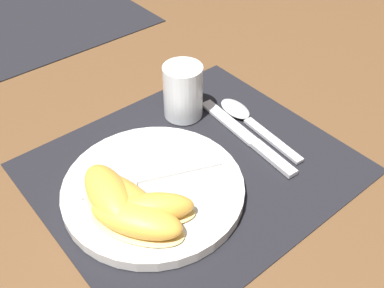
{
  "coord_description": "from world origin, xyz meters",
  "views": [
    {
      "loc": [
        -0.29,
        -0.35,
        0.45
      ],
      "look_at": [
        0.01,
        0.02,
        0.02
      ],
      "focal_mm": 42.0,
      "sensor_mm": 36.0,
      "label": 1
    }
  ],
  "objects_px": {
    "knife": "(248,137)",
    "spoon": "(245,117)",
    "juice_glass": "(183,94)",
    "fork": "(141,178)",
    "citrus_wedge_0": "(108,194)",
    "plate": "(153,189)",
    "citrus_wedge_2": "(136,219)",
    "citrus_wedge_1": "(123,198)",
    "citrus_wedge_3": "(152,209)"
  },
  "relations": [
    {
      "from": "juice_glass",
      "to": "citrus_wedge_0",
      "type": "bearing_deg",
      "value": -153.49
    },
    {
      "from": "citrus_wedge_1",
      "to": "citrus_wedge_3",
      "type": "bearing_deg",
      "value": -66.75
    },
    {
      "from": "plate",
      "to": "citrus_wedge_3",
      "type": "xyz_separation_m",
      "value": [
        -0.03,
        -0.04,
        0.02
      ]
    },
    {
      "from": "juice_glass",
      "to": "citrus_wedge_0",
      "type": "relative_size",
      "value": 0.74
    },
    {
      "from": "citrus_wedge_1",
      "to": "citrus_wedge_3",
      "type": "relative_size",
      "value": 1.26
    },
    {
      "from": "citrus_wedge_2",
      "to": "citrus_wedge_0",
      "type": "bearing_deg",
      "value": 96.03
    },
    {
      "from": "citrus_wedge_2",
      "to": "citrus_wedge_3",
      "type": "bearing_deg",
      "value": 0.59
    },
    {
      "from": "plate",
      "to": "citrus_wedge_2",
      "type": "distance_m",
      "value": 0.07
    },
    {
      "from": "plate",
      "to": "citrus_wedge_3",
      "type": "distance_m",
      "value": 0.06
    },
    {
      "from": "citrus_wedge_1",
      "to": "juice_glass",
      "type": "bearing_deg",
      "value": 31.59
    },
    {
      "from": "plate",
      "to": "citrus_wedge_1",
      "type": "xyz_separation_m",
      "value": [
        -0.05,
        -0.01,
        0.02
      ]
    },
    {
      "from": "fork",
      "to": "spoon",
      "type": "bearing_deg",
      "value": 5.03
    },
    {
      "from": "juice_glass",
      "to": "citrus_wedge_3",
      "type": "relative_size",
      "value": 0.8
    },
    {
      "from": "knife",
      "to": "spoon",
      "type": "height_order",
      "value": "spoon"
    },
    {
      "from": "knife",
      "to": "citrus_wedge_3",
      "type": "bearing_deg",
      "value": -168.6
    },
    {
      "from": "plate",
      "to": "knife",
      "type": "xyz_separation_m",
      "value": [
        0.17,
        -0.0,
        -0.01
      ]
    },
    {
      "from": "fork",
      "to": "plate",
      "type": "bearing_deg",
      "value": -70.19
    },
    {
      "from": "fork",
      "to": "citrus_wedge_0",
      "type": "xyz_separation_m",
      "value": [
        -0.05,
        -0.01,
        0.01
      ]
    },
    {
      "from": "juice_glass",
      "to": "citrus_wedge_0",
      "type": "height_order",
      "value": "juice_glass"
    },
    {
      "from": "citrus_wedge_1",
      "to": "spoon",
      "type": "bearing_deg",
      "value": 9.42
    },
    {
      "from": "citrus_wedge_0",
      "to": "fork",
      "type": "bearing_deg",
      "value": 8.2
    },
    {
      "from": "citrus_wedge_0",
      "to": "citrus_wedge_2",
      "type": "xyz_separation_m",
      "value": [
        0.01,
        -0.05,
        -0.0
      ]
    },
    {
      "from": "knife",
      "to": "citrus_wedge_0",
      "type": "bearing_deg",
      "value": 177.25
    },
    {
      "from": "juice_glass",
      "to": "spoon",
      "type": "relative_size",
      "value": 0.49
    },
    {
      "from": "plate",
      "to": "citrus_wedge_1",
      "type": "height_order",
      "value": "citrus_wedge_1"
    },
    {
      "from": "plate",
      "to": "fork",
      "type": "height_order",
      "value": "fork"
    },
    {
      "from": "knife",
      "to": "citrus_wedge_0",
      "type": "distance_m",
      "value": 0.24
    },
    {
      "from": "fork",
      "to": "citrus_wedge_2",
      "type": "xyz_separation_m",
      "value": [
        -0.05,
        -0.06,
        0.01
      ]
    },
    {
      "from": "citrus_wedge_2",
      "to": "knife",
      "type": "bearing_deg",
      "value": 10.36
    },
    {
      "from": "knife",
      "to": "spoon",
      "type": "xyz_separation_m",
      "value": [
        0.03,
        0.04,
        0.0
      ]
    },
    {
      "from": "citrus_wedge_0",
      "to": "citrus_wedge_3",
      "type": "distance_m",
      "value": 0.06
    },
    {
      "from": "fork",
      "to": "citrus_wedge_2",
      "type": "bearing_deg",
      "value": -128.45
    },
    {
      "from": "juice_glass",
      "to": "citrus_wedge_3",
      "type": "height_order",
      "value": "juice_glass"
    },
    {
      "from": "plate",
      "to": "citrus_wedge_2",
      "type": "relative_size",
      "value": 1.84
    },
    {
      "from": "spoon",
      "to": "citrus_wedge_0",
      "type": "bearing_deg",
      "value": -174.32
    },
    {
      "from": "juice_glass",
      "to": "spoon",
      "type": "distance_m",
      "value": 0.1
    },
    {
      "from": "plate",
      "to": "juice_glass",
      "type": "height_order",
      "value": "juice_glass"
    },
    {
      "from": "citrus_wedge_3",
      "to": "juice_glass",
      "type": "bearing_deg",
      "value": 41.73
    },
    {
      "from": "citrus_wedge_0",
      "to": "citrus_wedge_2",
      "type": "height_order",
      "value": "citrus_wedge_0"
    },
    {
      "from": "spoon",
      "to": "citrus_wedge_3",
      "type": "relative_size",
      "value": 1.63
    },
    {
      "from": "knife",
      "to": "spoon",
      "type": "distance_m",
      "value": 0.05
    },
    {
      "from": "citrus_wedge_2",
      "to": "spoon",
      "type": "bearing_deg",
      "value": 17.04
    },
    {
      "from": "citrus_wedge_1",
      "to": "citrus_wedge_2",
      "type": "bearing_deg",
      "value": -99.88
    },
    {
      "from": "fork",
      "to": "juice_glass",
      "type": "bearing_deg",
      "value": 32.26
    },
    {
      "from": "juice_glass",
      "to": "fork",
      "type": "bearing_deg",
      "value": -147.74
    },
    {
      "from": "juice_glass",
      "to": "citrus_wedge_1",
      "type": "distance_m",
      "value": 0.22
    },
    {
      "from": "citrus_wedge_2",
      "to": "fork",
      "type": "bearing_deg",
      "value": 51.55
    },
    {
      "from": "plate",
      "to": "fork",
      "type": "relative_size",
      "value": 1.3
    },
    {
      "from": "citrus_wedge_3",
      "to": "citrus_wedge_1",
      "type": "bearing_deg",
      "value": 113.25
    },
    {
      "from": "knife",
      "to": "juice_glass",
      "type": "bearing_deg",
      "value": 108.03
    }
  ]
}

